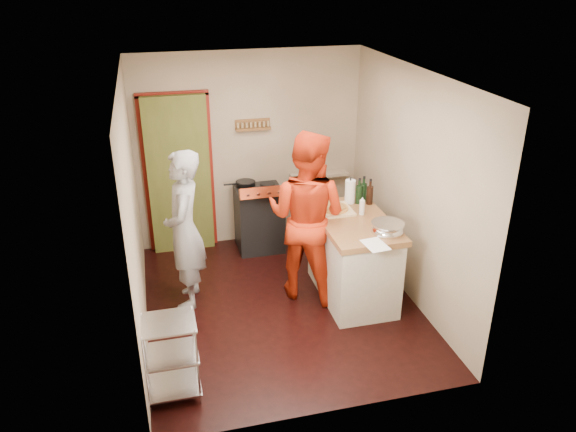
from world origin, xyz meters
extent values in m
plane|color=black|center=(0.00, 0.00, 0.00)|extent=(3.50, 3.50, 0.00)
cube|color=tan|center=(0.00, 1.75, 1.30)|extent=(3.00, 0.04, 2.60)
cube|color=#565B23|center=(-0.95, 1.80, 1.05)|extent=(0.80, 0.40, 2.10)
cube|color=maroon|center=(-1.37, 1.73, 1.05)|extent=(0.06, 0.06, 2.10)
cube|color=maroon|center=(-0.53, 1.73, 1.05)|extent=(0.06, 0.06, 2.10)
cube|color=maroon|center=(-0.95, 1.73, 2.10)|extent=(0.90, 0.06, 0.06)
cube|color=brown|center=(0.05, 1.70, 1.60)|extent=(0.46, 0.09, 0.03)
cube|color=brown|center=(0.05, 1.74, 1.66)|extent=(0.46, 0.02, 0.12)
cube|color=olive|center=(0.05, 1.70, 1.66)|extent=(0.42, 0.04, 0.07)
cube|color=tan|center=(0.95, 1.65, 0.90)|extent=(0.80, 0.18, 0.04)
cube|color=black|center=(0.75, 1.65, 1.02)|extent=(0.10, 0.14, 0.22)
cube|color=tan|center=(-1.50, 0.00, 1.30)|extent=(0.04, 3.50, 2.60)
cube|color=tan|center=(1.50, 0.00, 1.30)|extent=(0.04, 3.50, 2.60)
cube|color=white|center=(0.00, 0.00, 2.61)|extent=(3.00, 3.50, 0.02)
cube|color=black|center=(0.05, 1.43, 0.40)|extent=(0.60, 0.55, 0.80)
cube|color=black|center=(0.05, 1.43, 0.83)|extent=(0.60, 0.55, 0.06)
cube|color=maroon|center=(0.05, 1.15, 0.92)|extent=(0.60, 0.15, 0.17)
cylinder|color=black|center=(-0.10, 1.56, 0.91)|extent=(0.26, 0.26, 0.05)
cylinder|color=silver|center=(-1.50, -1.38, 0.40)|extent=(0.02, 0.02, 0.80)
cylinder|color=silver|center=(-1.06, -1.38, 0.40)|extent=(0.02, 0.02, 0.80)
cylinder|color=silver|center=(-1.50, -1.02, 0.40)|extent=(0.02, 0.02, 0.80)
cylinder|color=silver|center=(-1.06, -1.02, 0.40)|extent=(0.02, 0.02, 0.80)
cube|color=silver|center=(-1.28, -1.20, 0.10)|extent=(0.48, 0.40, 0.02)
cube|color=silver|center=(-1.28, -1.20, 0.45)|extent=(0.48, 0.40, 0.02)
cube|color=silver|center=(-1.28, -1.20, 0.78)|extent=(0.48, 0.40, 0.02)
cube|color=beige|center=(0.85, -0.02, 0.46)|extent=(0.70, 1.23, 0.91)
cube|color=brown|center=(0.85, -0.02, 0.95)|extent=(0.77, 1.30, 0.06)
cube|color=#D1B57F|center=(0.70, 0.26, 0.99)|extent=(0.40, 0.40, 0.03)
cylinder|color=gold|center=(0.70, 0.26, 1.02)|extent=(0.32, 0.32, 0.02)
ellipsoid|color=silver|center=(1.07, -0.40, 1.03)|extent=(0.35, 0.35, 0.11)
cylinder|color=white|center=(0.96, 0.45, 1.12)|extent=(0.12, 0.12, 0.28)
cylinder|color=silver|center=(0.97, 0.10, 1.06)|extent=(0.06, 0.06, 0.17)
cube|color=white|center=(0.84, -0.64, 0.98)|extent=(0.24, 0.32, 0.00)
cylinder|color=black|center=(1.13, 0.46, 1.13)|extent=(0.08, 0.08, 0.31)
cylinder|color=black|center=(1.17, 0.36, 1.13)|extent=(0.08, 0.08, 0.31)
cylinder|color=black|center=(1.05, 0.41, 1.13)|extent=(0.08, 0.08, 0.31)
imported|color=#ABAAAF|center=(-1.00, 0.32, 0.91)|extent=(0.53, 0.72, 1.81)
imported|color=#BA280C|center=(0.35, 0.18, 0.99)|extent=(1.22, 1.18, 1.97)
camera|label=1|loc=(-1.25, -5.30, 3.60)|focal=35.00mm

